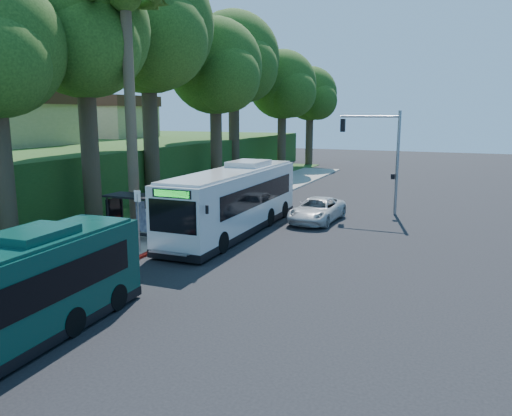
% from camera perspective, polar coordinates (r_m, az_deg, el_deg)
% --- Properties ---
extents(ground, '(140.00, 140.00, 0.00)m').
position_cam_1_polar(ground, '(27.06, 2.56, -3.83)').
color(ground, black).
rests_on(ground, ground).
extents(sidewalk, '(4.50, 70.00, 0.12)m').
position_cam_1_polar(sidewalk, '(30.29, -10.50, -2.30)').
color(sidewalk, gray).
rests_on(sidewalk, ground).
extents(red_curb, '(0.25, 30.00, 0.13)m').
position_cam_1_polar(red_curb, '(25.82, -11.10, -4.60)').
color(red_curb, maroon).
rests_on(red_curb, ground).
extents(grass_verge, '(8.00, 70.00, 0.06)m').
position_cam_1_polar(grass_verge, '(37.52, -13.60, 0.05)').
color(grass_verge, '#234719').
rests_on(grass_verge, ground).
extents(bus_shelter, '(3.20, 1.51, 2.55)m').
position_cam_1_polar(bus_shelter, '(27.63, -13.80, 0.00)').
color(bus_shelter, black).
rests_on(bus_shelter, ground).
extents(stop_sign_pole, '(0.35, 0.06, 3.17)m').
position_cam_1_polar(stop_sign_pole, '(24.80, -13.32, -0.53)').
color(stop_sign_pole, gray).
rests_on(stop_sign_pole, ground).
extents(traffic_signal_pole, '(4.10, 0.30, 7.00)m').
position_cam_1_polar(traffic_signal_pole, '(35.05, 14.27, 6.53)').
color(traffic_signal_pole, gray).
rests_on(traffic_signal_pole, ground).
extents(palm_tree, '(4.20, 4.20, 14.40)m').
position_cam_1_polar(palm_tree, '(29.35, -14.69, 21.36)').
color(palm_tree, '#4C3F2D').
rests_on(palm_tree, ground).
extents(hillside_backdrop, '(24.00, 60.00, 8.80)m').
position_cam_1_polar(hillside_backdrop, '(53.33, -18.83, 5.50)').
color(hillside_backdrop, '#234719').
rests_on(hillside_backdrop, ground).
extents(tree_0, '(8.40, 8.00, 15.70)m').
position_cam_1_polar(tree_0, '(32.91, -19.04, 17.87)').
color(tree_0, '#382B1E').
rests_on(tree_0, ground).
extents(tree_1, '(10.50, 10.00, 18.26)m').
position_cam_1_polar(tree_1, '(39.98, -12.23, 19.05)').
color(tree_1, '#382B1E').
rests_on(tree_1, ground).
extents(tree_2, '(8.82, 8.40, 15.12)m').
position_cam_1_polar(tree_2, '(45.80, -4.58, 15.33)').
color(tree_2, '#382B1E').
rests_on(tree_2, ground).
extents(tree_3, '(10.08, 9.60, 17.28)m').
position_cam_1_polar(tree_3, '(53.95, -2.48, 16.26)').
color(tree_3, '#382B1E').
rests_on(tree_3, ground).
extents(tree_4, '(8.40, 8.00, 14.14)m').
position_cam_1_polar(tree_4, '(60.21, 3.10, 13.54)').
color(tree_4, '#382B1E').
rests_on(tree_4, ground).
extents(tree_5, '(7.35, 7.00, 12.86)m').
position_cam_1_polar(tree_5, '(67.46, 6.27, 12.54)').
color(tree_5, '#382B1E').
rests_on(tree_5, ground).
extents(white_bus, '(3.00, 13.36, 3.97)m').
position_cam_1_polar(white_bus, '(28.84, -2.46, 1.02)').
color(white_bus, silver).
rests_on(white_bus, ground).
extents(pickup, '(2.79, 5.55, 1.51)m').
position_cam_1_polar(pickup, '(32.03, 6.99, -0.22)').
color(pickup, silver).
rests_on(pickup, ground).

